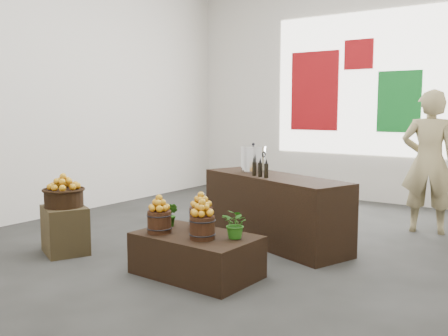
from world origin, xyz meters
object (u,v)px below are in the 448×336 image
Objects in this scene: wicker_basket at (64,198)px; shopper at (429,162)px; counter at (274,210)px; crate at (65,230)px; stock_pot_left at (253,160)px; display_table at (196,255)px.

wicker_basket is 4.46m from shopper.
wicker_basket is 0.21× the size of counter.
stock_pot_left reaches higher than crate.
crate is 0.45× the size of display_table.
shopper reaches higher than wicker_basket.
shopper is (3.04, 3.25, 0.65)m from crate.
shopper is (1.73, 1.44, -0.05)m from stock_pot_left.
display_table is 0.63× the size of shopper.
stock_pot_left is at bearing 28.22° from shopper.
wicker_basket is (0.00, 0.00, 0.35)m from crate.
shopper is (1.35, 1.58, 0.51)m from counter.
counter is 1.08× the size of shopper.
counter is at bearing 44.65° from crate.
counter is at bearing 90.56° from display_table.
display_table is 3.78× the size of stock_pot_left.
stock_pot_left is (-0.33, 1.57, 0.76)m from display_table.
crate is 1.25× the size of wicker_basket.
stock_pot_left is at bearing 180.00° from counter.
shopper reaches higher than crate.
stock_pot_left is 2.25m from shopper.
display_table is at bearing 8.15° from crate.
crate is at bearing 35.28° from shopper.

